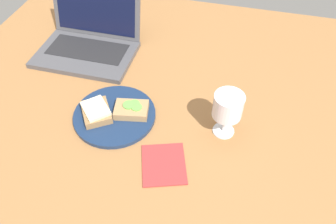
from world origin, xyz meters
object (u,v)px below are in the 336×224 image
object	(u,v)px
laptop	(89,41)
napkin	(164,164)
plate	(115,115)
sandwich_with_cucumber	(132,110)
wine_glass	(228,107)
sandwich_with_cheese	(96,111)

from	to	relation	value
laptop	napkin	bearing A→B (deg)	-46.87
plate	sandwich_with_cucumber	size ratio (longest dim) A/B	2.25
plate	wine_glass	world-z (taller)	wine_glass
wine_glass	napkin	world-z (taller)	wine_glass
wine_glass	sandwich_with_cucumber	bearing A→B (deg)	-178.42
sandwich_with_cheese	sandwich_with_cucumber	world-z (taller)	sandwich_with_cheese
wine_glass	napkin	xyz separation A→B (cm)	(-13.47, -15.17, -9.53)
laptop	napkin	size ratio (longest dim) A/B	2.61
sandwich_with_cheese	napkin	xyz separation A→B (cm)	(23.15, -11.01, -2.56)
sandwich_with_cucumber	laptop	distance (cm)	36.68
plate	napkin	distance (cm)	22.33
sandwich_with_cheese	wine_glass	xyz separation A→B (cm)	(36.61, 4.16, 6.97)
sandwich_with_cheese	sandwich_with_cucumber	bearing A→B (deg)	19.60
sandwich_with_cheese	sandwich_with_cucumber	size ratio (longest dim) A/B	1.15
plate	napkin	bearing A→B (deg)	-34.66
wine_glass	napkin	size ratio (longest dim) A/B	1.07
sandwich_with_cheese	napkin	world-z (taller)	sandwich_with_cheese
laptop	napkin	xyz separation A→B (cm)	(38.60, -41.20, -3.65)
wine_glass	napkin	distance (cm)	22.41
sandwich_with_cucumber	laptop	xyz separation A→B (cm)	(-25.04, 26.78, 1.28)
plate	sandwich_with_cheese	distance (cm)	5.49
sandwich_with_cucumber	napkin	size ratio (longest dim) A/B	0.83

